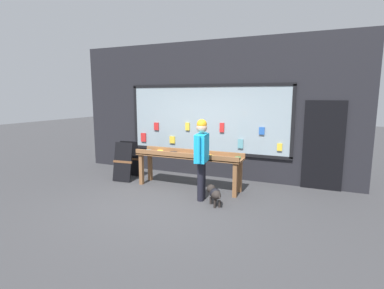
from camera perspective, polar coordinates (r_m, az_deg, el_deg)
The scene contains 6 objects.
ground_plane at distance 6.39m, azimuth -4.78°, elevation -10.91°, with size 40.00×40.00×0.00m, color #38383A.
shopfront_facade at distance 8.18m, azimuth 3.36°, elevation 6.42°, with size 7.87×0.29×3.64m.
display_table_main at distance 7.14m, azimuth -0.64°, elevation -2.68°, with size 2.61×0.57×0.90m.
person_browsing at distance 6.27m, azimuth 1.85°, elevation -1.63°, with size 0.28×0.67×1.73m.
small_dog at distance 6.16m, azimuth 4.28°, elevation -9.22°, with size 0.44×0.47×0.38m.
sandwich_board_sign at distance 8.15m, azimuth -12.28°, elevation -2.94°, with size 0.59×0.71×1.00m.
Camera 1 is at (2.90, -5.26, 2.20)m, focal length 28.00 mm.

